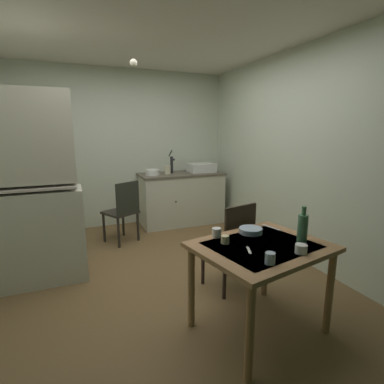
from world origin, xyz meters
TOP-DOWN VIEW (x-y plane):
  - ground_plane at (0.00, 0.00)m, footprint 4.99×4.99m
  - wall_back at (0.00, 2.04)m, footprint 3.55×0.10m
  - wall_right at (1.77, 0.00)m, footprint 0.10×4.09m
  - ceiling_slab at (0.00, 0.00)m, footprint 3.55×4.09m
  - hutch_cabinet at (-1.23, 0.34)m, footprint 0.95×0.45m
  - counter_cabinet at (0.88, 1.67)m, footprint 1.41×0.64m
  - sink_basin at (1.25, 1.67)m, footprint 0.44×0.34m
  - hand_pump at (0.73, 1.72)m, footprint 0.05×0.27m
  - mixing_bowl_counter at (0.37, 1.62)m, footprint 0.22×0.22m
  - stoneware_crock at (0.63, 1.65)m, footprint 0.10×0.10m
  - dining_table at (0.47, -1.21)m, footprint 1.11×0.96m
  - chair_far_side at (0.57, -0.58)m, footprint 0.48×0.48m
  - chair_by_counter at (-0.21, 1.11)m, footprint 0.54×0.54m
  - serving_bowl_wide at (0.54, -0.95)m, footprint 0.20×0.20m
  - mug_dark at (0.33, -1.51)m, footprint 0.07×0.07m
  - teacup_cream at (0.22, -1.08)m, footprint 0.06×0.06m
  - teacup_mint at (0.23, -0.93)m, footprint 0.08×0.08m
  - mug_tall at (0.64, -1.45)m, footprint 0.08×0.08m
  - glass_bottle at (0.81, -1.27)m, footprint 0.08×0.08m
  - table_knife at (0.79, -0.91)m, footprint 0.07×0.20m
  - teaspoon_near_bowl at (0.32, -1.27)m, footprint 0.07×0.13m
  - pendant_bulb at (-0.15, 0.31)m, footprint 0.08×0.08m

SIDE VIEW (x-z plane):
  - ground_plane at x=0.00m, z-range 0.00..0.00m
  - counter_cabinet at x=0.88m, z-range 0.00..0.87m
  - chair_by_counter at x=-0.21m, z-range 0.03..0.92m
  - chair_far_side at x=0.57m, z-range 0.04..0.94m
  - dining_table at x=0.47m, z-range 0.26..0.98m
  - table_knife at x=0.79m, z-range 0.72..0.73m
  - teaspoon_near_bowl at x=0.32m, z-range 0.72..0.73m
  - serving_bowl_wide at x=0.54m, z-range 0.72..0.77m
  - teacup_cream at x=0.22m, z-range 0.72..0.79m
  - mug_tall at x=0.64m, z-range 0.72..0.79m
  - teacup_mint at x=0.23m, z-range 0.72..0.80m
  - mug_dark at x=0.33m, z-range 0.72..0.80m
  - glass_bottle at x=0.81m, z-range 0.70..0.98m
  - mixing_bowl_counter at x=0.37m, z-range 0.87..0.97m
  - hutch_cabinet at x=-1.23m, z-range -0.06..1.91m
  - stoneware_crock at x=0.63m, z-range 0.87..1.01m
  - sink_basin at x=1.25m, z-range 0.87..1.02m
  - hand_pump at x=0.73m, z-range 0.85..1.24m
  - wall_back at x=0.00m, z-range 0.00..2.55m
  - wall_right at x=1.77m, z-range 0.00..2.55m
  - pendant_bulb at x=-0.15m, z-range 2.23..2.31m
  - ceiling_slab at x=0.00m, z-range 2.55..2.65m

